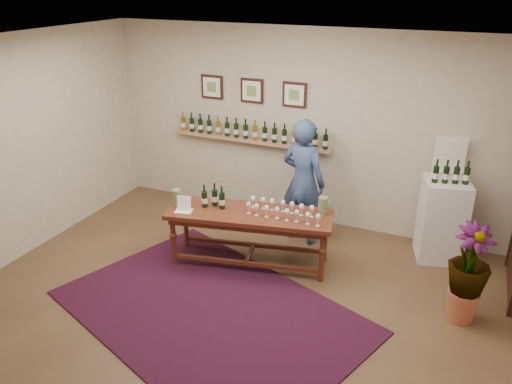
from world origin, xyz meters
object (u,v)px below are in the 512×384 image
at_px(tasting_table, 250,220).
at_px(potted_plant, 468,274).
at_px(display_pedestal, 442,220).
at_px(person, 303,182).

relative_size(tasting_table, potted_plant, 2.20).
relative_size(display_pedestal, person, 0.62).
height_order(display_pedestal, person, person).
bearing_deg(person, tasting_table, 78.31).
height_order(tasting_table, person, person).
xyz_separation_m(potted_plant, person, (-2.15, 1.00, 0.30)).
bearing_deg(person, potted_plant, 167.79).
distance_m(display_pedestal, person, 1.84).
bearing_deg(potted_plant, display_pedestal, 105.79).
xyz_separation_m(display_pedestal, potted_plant, (0.36, -1.27, 0.03)).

